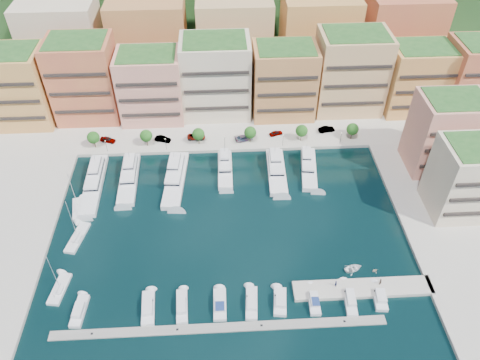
{
  "coord_description": "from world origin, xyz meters",
  "views": [
    {
      "loc": [
        -1.49,
        -82.99,
        90.71
      ],
      "look_at": [
        3.58,
        10.41,
        6.0
      ],
      "focal_mm": 35.0,
      "sensor_mm": 36.0,
      "label": 1
    }
  ],
  "objects_px": {
    "yacht_0": "(94,181)",
    "yacht_1": "(129,176)",
    "lamppost_2": "(225,140)",
    "yacht_2": "(176,176)",
    "cruiser_0": "(79,311)",
    "sailboat_2": "(78,209)",
    "yacht_3": "(225,167)",
    "car_5": "(327,129)",
    "tree_5": "(353,129)",
    "cruiser_4": "(220,305)",
    "cruiser_3": "(182,307)",
    "car_4": "(276,133)",
    "sailboat_0": "(60,289)",
    "tree_3": "(250,132)",
    "cruiser_8": "(350,299)",
    "car_2": "(196,137)",
    "lamppost_3": "(283,138)",
    "cruiser_9": "(380,297)",
    "yacht_5": "(308,166)",
    "cruiser_2": "(148,308)",
    "lamppost_4": "(341,136)",
    "sailboat_1": "(78,238)",
    "tree_1": "(146,136)",
    "lamppost_1": "(166,142)",
    "tree_0": "(93,138)",
    "tree_2": "(198,134)",
    "car_0": "(108,140)",
    "cruiser_6": "(280,302)",
    "tree_4": "(302,131)",
    "tender_2": "(353,268)",
    "cruiser_7": "(314,300)",
    "person_0": "(336,284)",
    "person_1": "(380,282)",
    "yacht_4": "(276,169)",
    "tender_3": "(375,270)",
    "car_3": "(244,138)"
  },
  "relations": [
    {
      "from": "yacht_0",
      "to": "yacht_1",
      "type": "relative_size",
      "value": 1.16
    },
    {
      "from": "lamppost_2",
      "to": "yacht_2",
      "type": "height_order",
      "value": "yacht_2"
    },
    {
      "from": "cruiser_0",
      "to": "sailboat_2",
      "type": "relative_size",
      "value": 0.61
    },
    {
      "from": "yacht_2",
      "to": "yacht_3",
      "type": "bearing_deg",
      "value": 12.72
    },
    {
      "from": "car_5",
      "to": "tree_5",
      "type": "bearing_deg",
      "value": -132.12
    },
    {
      "from": "lamppost_2",
      "to": "cruiser_4",
      "type": "relative_size",
      "value": 0.53
    },
    {
      "from": "cruiser_3",
      "to": "car_4",
      "type": "xyz_separation_m",
      "value": [
        27.72,
        61.38,
        1.18
      ]
    },
    {
      "from": "sailboat_0",
      "to": "tree_3",
      "type": "bearing_deg",
      "value": 47.6
    },
    {
      "from": "cruiser_8",
      "to": "car_2",
      "type": "xyz_separation_m",
      "value": [
        -35.24,
        60.83,
        1.23
      ]
    },
    {
      "from": "lamppost_3",
      "to": "cruiser_9",
      "type": "bearing_deg",
      "value": -74.79
    },
    {
      "from": "yacht_5",
      "to": "cruiser_2",
      "type": "distance_m",
      "value": 62.41
    },
    {
      "from": "lamppost_4",
      "to": "sailboat_1",
      "type": "bearing_deg",
      "value": -155.32
    },
    {
      "from": "yacht_0",
      "to": "sailboat_2",
      "type": "bearing_deg",
      "value": -104.92
    },
    {
      "from": "tree_1",
      "to": "lamppost_1",
      "type": "relative_size",
      "value": 1.35
    },
    {
      "from": "tree_3",
      "to": "tree_5",
      "type": "height_order",
      "value": "same"
    },
    {
      "from": "tree_0",
      "to": "tree_2",
      "type": "xyz_separation_m",
      "value": [
        32.0,
        0.0,
        0.0
      ]
    },
    {
      "from": "sailboat_0",
      "to": "tree_5",
      "type": "bearing_deg",
      "value": 33.17
    },
    {
      "from": "yacht_2",
      "to": "car_0",
      "type": "height_order",
      "value": "yacht_2"
    },
    {
      "from": "cruiser_3",
      "to": "tree_3",
      "type": "bearing_deg",
      "value": 71.71
    },
    {
      "from": "car_0",
      "to": "cruiser_8",
      "type": "bearing_deg",
      "value": -115.2
    },
    {
      "from": "cruiser_2",
      "to": "cruiser_6",
      "type": "height_order",
      "value": "same"
    },
    {
      "from": "yacht_3",
      "to": "cruiser_6",
      "type": "relative_size",
      "value": 2.21
    },
    {
      "from": "tree_2",
      "to": "car_5",
      "type": "bearing_deg",
      "value": 5.96
    },
    {
      "from": "tree_4",
      "to": "sailboat_1",
      "type": "distance_m",
      "value": 72.43
    },
    {
      "from": "yacht_0",
      "to": "cruiser_9",
      "type": "distance_m",
      "value": 82.4
    },
    {
      "from": "tree_0",
      "to": "tree_2",
      "type": "height_order",
      "value": "same"
    },
    {
      "from": "cruiser_8",
      "to": "sailboat_1",
      "type": "distance_m",
      "value": 68.27
    },
    {
      "from": "sailboat_2",
      "to": "tender_2",
      "type": "distance_m",
      "value": 73.42
    },
    {
      "from": "cruiser_7",
      "to": "car_4",
      "type": "height_order",
      "value": "car_4"
    },
    {
      "from": "tree_4",
      "to": "lamppost_3",
      "type": "bearing_deg",
      "value": -159.03
    },
    {
      "from": "cruiser_6",
      "to": "tree_5",
      "type": "bearing_deg",
      "value": 63.19
    },
    {
      "from": "cruiser_7",
      "to": "sailboat_0",
      "type": "height_order",
      "value": "sailboat_0"
    },
    {
      "from": "tree_0",
      "to": "cruiser_8",
      "type": "relative_size",
      "value": 0.61
    },
    {
      "from": "sailboat_1",
      "to": "person_0",
      "type": "bearing_deg",
      "value": -16.45
    },
    {
      "from": "cruiser_9",
      "to": "tree_3",
      "type": "bearing_deg",
      "value": 113.43
    },
    {
      "from": "lamppost_2",
      "to": "cruiser_8",
      "type": "height_order",
      "value": "lamppost_2"
    },
    {
      "from": "yacht_0",
      "to": "tree_5",
      "type": "bearing_deg",
      "value": 11.58
    },
    {
      "from": "lamppost_2",
      "to": "person_1",
      "type": "bearing_deg",
      "value": -57.15
    },
    {
      "from": "tree_2",
      "to": "yacht_4",
      "type": "xyz_separation_m",
      "value": [
        22.74,
        -13.58,
        -3.65
      ]
    },
    {
      "from": "sailboat_2",
      "to": "tender_3",
      "type": "height_order",
      "value": "sailboat_2"
    },
    {
      "from": "yacht_4",
      "to": "cruiser_0",
      "type": "distance_m",
      "value": 65.74
    },
    {
      "from": "tree_4",
      "to": "cruiser_8",
      "type": "relative_size",
      "value": 0.61
    },
    {
      "from": "cruiser_2",
      "to": "car_3",
      "type": "relative_size",
      "value": 1.52
    },
    {
      "from": "yacht_2",
      "to": "tree_5",
      "type": "bearing_deg",
      "value": 15.58
    },
    {
      "from": "sailboat_2",
      "to": "person_1",
      "type": "height_order",
      "value": "sailboat_2"
    },
    {
      "from": "tree_5",
      "to": "lamppost_2",
      "type": "distance_m",
      "value": 40.08
    },
    {
      "from": "lamppost_3",
      "to": "person_0",
      "type": "relative_size",
      "value": 2.34
    },
    {
      "from": "yacht_1",
      "to": "tender_3",
      "type": "xyz_separation_m",
      "value": [
        62.13,
        -36.22,
        -0.7
      ]
    },
    {
      "from": "sailboat_1",
      "to": "tree_4",
      "type": "bearing_deg",
      "value": 30.31
    },
    {
      "from": "tree_0",
      "to": "car_0",
      "type": "bearing_deg",
      "value": 37.55
    }
  ]
}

